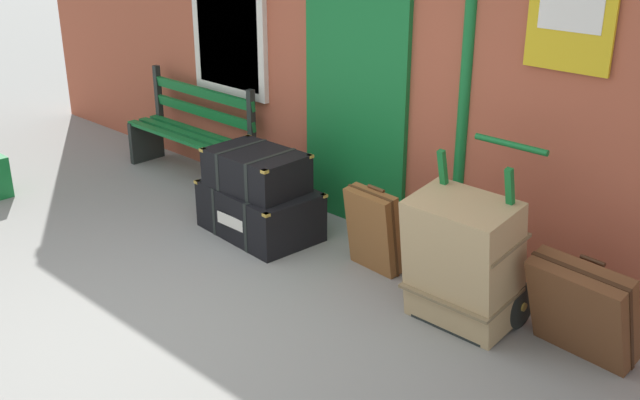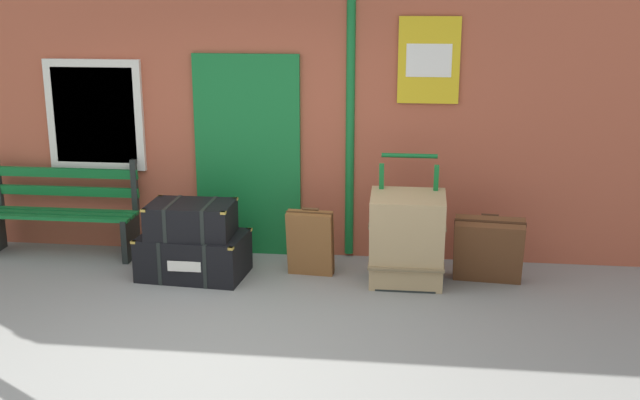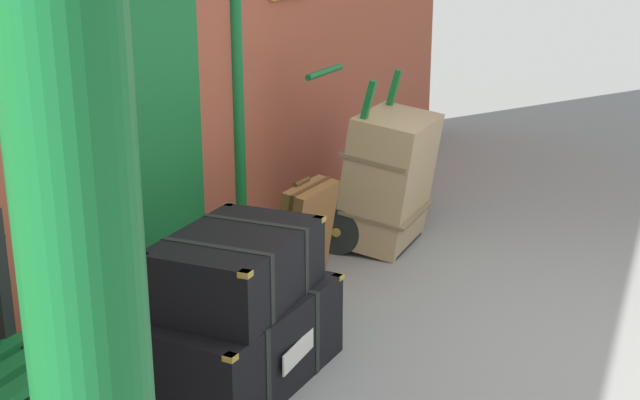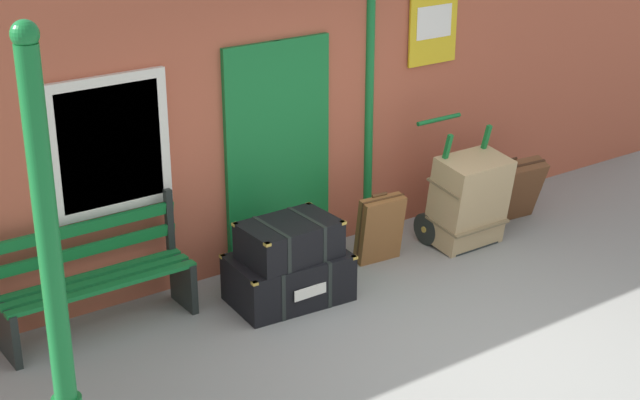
# 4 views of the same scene
# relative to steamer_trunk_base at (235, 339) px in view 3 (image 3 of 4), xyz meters

# --- Properties ---
(ground_plane) EXTENTS (60.00, 60.00, 0.00)m
(ground_plane) POSITION_rel_steamer_trunk_base_xyz_m (0.61, -1.68, -0.21)
(ground_plane) COLOR gray
(brick_facade) EXTENTS (10.40, 0.35, 3.20)m
(brick_facade) POSITION_rel_steamer_trunk_base_xyz_m (0.59, 0.92, 1.39)
(brick_facade) COLOR #AD5138
(brick_facade) RESTS_ON ground
(steamer_trunk_base) EXTENTS (1.06, 0.73, 0.43)m
(steamer_trunk_base) POSITION_rel_steamer_trunk_base_xyz_m (0.00, 0.00, 0.00)
(steamer_trunk_base) COLOR black
(steamer_trunk_base) RESTS_ON ground
(steamer_trunk_middle) EXTENTS (0.81, 0.55, 0.33)m
(steamer_trunk_middle) POSITION_rel_steamer_trunk_base_xyz_m (-0.00, -0.02, 0.37)
(steamer_trunk_middle) COLOR black
(steamer_trunk_middle) RESTS_ON steamer_trunk_base
(porters_trolley) EXTENTS (0.71, 0.66, 1.19)m
(porters_trolley) POSITION_rel_steamer_trunk_base_xyz_m (2.06, 0.13, 0.06)
(porters_trolley) COLOR black
(porters_trolley) RESTS_ON ground
(large_brown_trunk) EXTENTS (0.70, 0.56, 0.93)m
(large_brown_trunk) POSITION_rel_steamer_trunk_base_xyz_m (2.06, -0.05, 0.26)
(large_brown_trunk) COLOR tan
(large_brown_trunk) RESTS_ON ground
(suitcase_charcoal) EXTENTS (0.46, 0.28, 0.68)m
(suitcase_charcoal) POSITION_rel_steamer_trunk_base_xyz_m (1.13, 0.16, 0.12)
(suitcase_charcoal) COLOR brown
(suitcase_charcoal) RESTS_ON ground
(suitcase_slate) EXTENTS (0.67, 0.46, 0.68)m
(suitcase_slate) POSITION_rel_steamer_trunk_base_xyz_m (2.83, 0.13, 0.13)
(suitcase_slate) COLOR brown
(suitcase_slate) RESTS_ON ground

